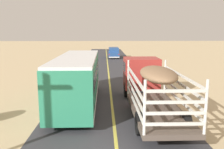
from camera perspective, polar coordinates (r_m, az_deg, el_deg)
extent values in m
cube|color=#B2332D|center=(17.66, 7.04, 0.41)|extent=(2.50, 2.20, 2.20)
cube|color=#192333|center=(17.59, 7.07, 1.85)|extent=(2.53, 1.54, 0.70)
cube|color=brown|center=(12.78, 10.68, -8.62)|extent=(2.50, 6.40, 0.24)
cylinder|color=silver|center=(15.29, 3.93, -0.61)|extent=(0.12, 0.12, 2.20)
cylinder|color=silver|center=(15.70, 12.61, -0.55)|extent=(0.12, 0.12, 2.20)
cylinder|color=silver|center=(9.25, 7.87, -7.95)|extent=(0.12, 0.12, 2.20)
cylinder|color=silver|center=(9.92, 21.66, -7.32)|extent=(0.12, 0.12, 2.20)
cube|color=silver|center=(12.40, 5.26, -6.34)|extent=(0.08, 6.30, 0.12)
cube|color=silver|center=(12.93, 16.03, -6.03)|extent=(0.08, 6.30, 0.12)
cube|color=silver|center=(9.72, 14.86, -11.42)|extent=(2.40, 0.08, 0.12)
cube|color=silver|center=(12.29, 5.30, -4.38)|extent=(0.08, 6.30, 0.12)
cube|color=silver|center=(12.81, 16.13, -4.13)|extent=(0.08, 6.30, 0.12)
cube|color=silver|center=(9.57, 14.99, -8.97)|extent=(2.40, 0.08, 0.12)
cube|color=silver|center=(12.18, 5.33, -2.37)|extent=(0.08, 6.30, 0.12)
cube|color=silver|center=(12.71, 16.23, -2.21)|extent=(0.08, 6.30, 0.12)
cube|color=silver|center=(9.44, 15.11, -6.45)|extent=(2.40, 0.08, 0.12)
cube|color=silver|center=(12.10, 5.37, -0.34)|extent=(0.08, 6.30, 0.12)
cube|color=silver|center=(12.63, 16.32, -0.26)|extent=(0.08, 6.30, 0.12)
cube|color=silver|center=(9.32, 15.23, -3.85)|extent=(2.40, 0.08, 0.12)
ellipsoid|color=#8C6B4C|center=(12.29, 10.98, 0.11)|extent=(1.75, 3.84, 0.70)
cylinder|color=black|center=(17.79, 3.47, -3.58)|extent=(0.32, 1.10, 1.10)
cylinder|color=black|center=(18.12, 10.36, -3.47)|extent=(0.32, 1.10, 1.10)
cylinder|color=black|center=(11.46, 6.62, -11.56)|extent=(0.32, 1.10, 1.10)
cylinder|color=black|center=(11.96, 17.20, -11.00)|extent=(0.32, 1.10, 1.10)
cube|color=#2D8C66|center=(15.98, -8.23, -1.03)|extent=(2.50, 10.00, 2.70)
cube|color=white|center=(15.76, -8.36, 4.08)|extent=(2.45, 9.80, 0.16)
cube|color=#192333|center=(15.89, -8.27, 0.65)|extent=(2.54, 9.20, 0.80)
cube|color=silver|center=(16.24, -8.13, -5.01)|extent=(2.53, 9.80, 0.36)
cylinder|color=black|center=(19.52, -10.32, -2.63)|extent=(0.30, 1.00, 1.00)
cylinder|color=black|center=(19.32, -3.84, -2.62)|extent=(0.30, 1.00, 1.00)
cylinder|color=black|center=(13.36, -14.38, -8.83)|extent=(0.30, 1.00, 1.00)
cylinder|color=black|center=(13.07, -4.81, -8.97)|extent=(0.30, 1.00, 1.00)
cube|color=#264C8C|center=(44.20, 0.39, 4.90)|extent=(1.90, 4.60, 0.90)
cube|color=#264C8C|center=(43.98, 0.40, 5.98)|extent=(1.75, 3.59, 0.80)
cube|color=#192333|center=(43.98, 0.40, 6.01)|extent=(1.79, 3.22, 0.44)
cube|color=silver|center=(42.03, 0.51, 4.17)|extent=(1.86, 0.20, 0.24)
cube|color=red|center=(41.89, -0.62, 4.85)|extent=(0.16, 0.06, 0.14)
cube|color=red|center=(41.96, 1.65, 4.85)|extent=(0.16, 0.06, 0.14)
cylinder|color=black|center=(45.62, -0.71, 4.69)|extent=(0.26, 0.76, 0.76)
cylinder|color=black|center=(45.69, 1.35, 4.69)|extent=(0.26, 0.76, 0.76)
cylinder|color=black|center=(42.79, -0.63, 4.32)|extent=(0.26, 0.76, 0.76)
cylinder|color=black|center=(42.85, 1.57, 4.32)|extent=(0.26, 0.76, 0.76)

